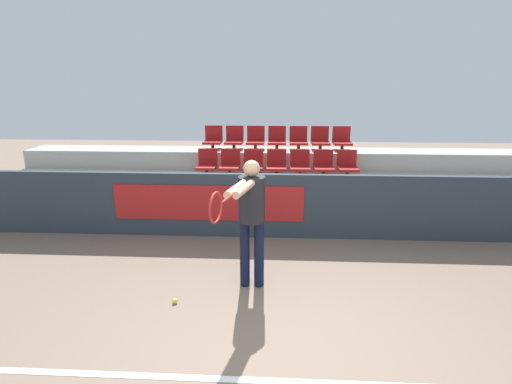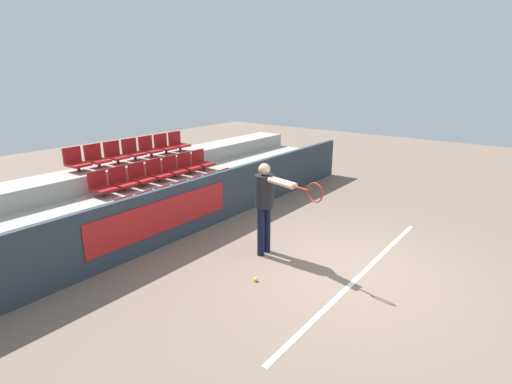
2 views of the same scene
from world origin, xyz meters
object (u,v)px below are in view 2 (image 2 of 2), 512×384
(stadium_chair_13, at_px, (202,161))
(stadium_chair_8, at_px, (122,181))
(stadium_chair_5, at_px, (214,185))
(stadium_chair_16, at_px, (115,154))
(stadium_chair_3, at_px, (184,195))
(stadium_chair_9, at_px, (140,176))
(stadium_chair_10, at_px, (158,172))
(stadium_chair_15, at_px, (96,158))
(stadium_chair_4, at_px, (200,190))
(stadium_chair_6, at_px, (228,181))
(stadium_chair_2, at_px, (168,200))
(tennis_ball, at_px, (256,279))
(stadium_chair_12, at_px, (188,165))
(stadium_chair_18, at_px, (149,148))
(stadium_chair_11, at_px, (173,168))
(stadium_chair_7, at_px, (101,186))
(tennis_player, at_px, (266,199))
(stadium_chair_20, at_px, (178,143))
(stadium_chair_19, at_px, (164,145))
(stadium_chair_14, at_px, (76,161))
(stadium_chair_1, at_px, (149,206))
(stadium_chair_17, at_px, (133,151))
(stadium_chair_0, at_px, (129,212))

(stadium_chair_13, bearing_deg, stadium_chair_8, 180.00)
(stadium_chair_5, height_order, stadium_chair_16, stadium_chair_16)
(stadium_chair_3, height_order, stadium_chair_9, stadium_chair_9)
(stadium_chair_10, xyz_separation_m, stadium_chair_15, (-0.97, 0.88, 0.39))
(stadium_chair_3, height_order, stadium_chair_4, same)
(stadium_chair_6, distance_m, stadium_chair_10, 1.74)
(stadium_chair_2, distance_m, tennis_ball, 3.08)
(stadium_chair_2, relative_size, stadium_chair_13, 1.00)
(stadium_chair_4, height_order, stadium_chair_9, stadium_chair_9)
(stadium_chair_3, height_order, stadium_chair_12, stadium_chair_12)
(stadium_chair_6, bearing_deg, stadium_chair_10, 148.93)
(stadium_chair_6, height_order, stadium_chair_18, stadium_chair_18)
(stadium_chair_15, height_order, stadium_chair_18, same)
(stadium_chair_9, distance_m, stadium_chair_10, 0.49)
(stadium_chair_4, distance_m, stadium_chair_16, 2.15)
(stadium_chair_11, height_order, stadium_chair_12, same)
(stadium_chair_12, bearing_deg, stadium_chair_10, 180.00)
(stadium_chair_15, height_order, tennis_ball, stadium_chair_15)
(stadium_chair_3, distance_m, stadium_chair_8, 1.37)
(stadium_chair_7, xyz_separation_m, stadium_chair_16, (0.97, 0.88, 0.39))
(stadium_chair_2, relative_size, tennis_player, 0.30)
(stadium_chair_8, distance_m, stadium_chair_20, 2.61)
(stadium_chair_5, relative_size, stadium_chair_19, 1.00)
(stadium_chair_14, height_order, tennis_player, tennis_player)
(stadium_chair_2, xyz_separation_m, stadium_chair_8, (-0.49, 0.88, 0.39))
(stadium_chair_20, bearing_deg, stadium_chair_8, -160.12)
(stadium_chair_6, height_order, stadium_chair_14, stadium_chair_14)
(stadium_chair_3, bearing_deg, tennis_ball, -112.68)
(stadium_chair_1, relative_size, stadium_chair_10, 1.00)
(stadium_chair_9, relative_size, stadium_chair_12, 1.00)
(stadium_chair_7, relative_size, stadium_chair_9, 1.00)
(stadium_chair_18, bearing_deg, stadium_chair_14, 180.00)
(stadium_chair_4, height_order, stadium_chair_17, stadium_chair_17)
(stadium_chair_7, bearing_deg, stadium_chair_16, 42.11)
(stadium_chair_2, xyz_separation_m, stadium_chair_5, (1.46, 0.00, 0.00))
(stadium_chair_5, xyz_separation_m, stadium_chair_10, (-0.97, 0.88, 0.39))
(stadium_chair_3, distance_m, stadium_chair_19, 2.15)
(stadium_chair_2, bearing_deg, stadium_chair_12, 31.07)
(stadium_chair_19, bearing_deg, stadium_chair_18, 180.00)
(stadium_chair_8, height_order, stadium_chair_9, same)
(stadium_chair_1, height_order, stadium_chair_15, stadium_chair_15)
(stadium_chair_4, distance_m, stadium_chair_15, 2.41)
(stadium_chair_1, relative_size, stadium_chair_17, 1.00)
(stadium_chair_16, height_order, tennis_player, tennis_player)
(stadium_chair_6, height_order, stadium_chair_8, stadium_chair_8)
(stadium_chair_17, xyz_separation_m, stadium_chair_18, (0.49, 0.00, 0.00))
(stadium_chair_13, bearing_deg, stadium_chair_17, 148.93)
(stadium_chair_8, relative_size, stadium_chair_19, 1.00)
(stadium_chair_4, distance_m, stadium_chair_5, 0.49)
(stadium_chair_0, bearing_deg, stadium_chair_18, 42.11)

